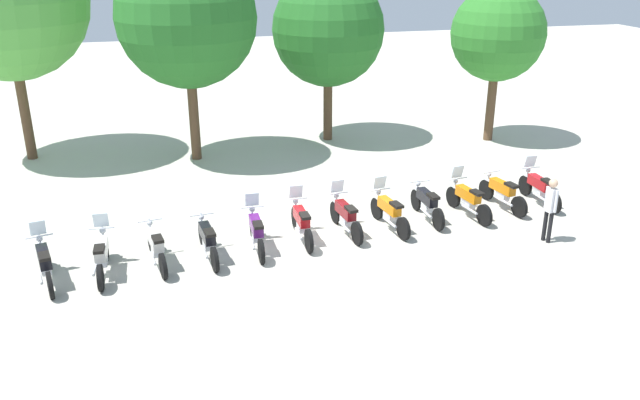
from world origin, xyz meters
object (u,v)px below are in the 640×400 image
at_px(motorcycle_11, 539,187).
at_px(tree_1, 187,17).
at_px(motorcycle_3, 207,240).
at_px(motorcycle_10, 502,192).
at_px(motorcycle_8, 427,203).
at_px(motorcycle_0, 45,263).
at_px(tree_3, 498,34).
at_px(motorcycle_5, 301,222).
at_px(motorcycle_7, 389,211).
at_px(tree_0, 5,0).
at_px(tree_2, 328,30).
at_px(motorcycle_4, 256,231).
at_px(motorcycle_9, 468,199).
at_px(motorcycle_2, 156,246).
at_px(person_0, 550,205).
at_px(motorcycle_1, 102,255).
at_px(motorcycle_6, 345,215).

relative_size(motorcycle_11, tree_1, 0.29).
xyz_separation_m(motorcycle_3, motorcycle_10, (8.93, 1.18, 0.00)).
bearing_deg(motorcycle_8, motorcycle_0, 95.99).
bearing_deg(motorcycle_11, tree_3, -16.48).
relative_size(motorcycle_5, motorcycle_7, 1.00).
xyz_separation_m(tree_0, tree_2, (11.34, -0.27, -1.33)).
relative_size(motorcycle_4, motorcycle_9, 1.01).
relative_size(motorcycle_3, tree_1, 0.29).
height_order(motorcycle_5, tree_0, tree_0).
bearing_deg(motorcycle_10, tree_2, 11.55).
height_order(motorcycle_2, motorcycle_7, motorcycle_7).
height_order(motorcycle_9, motorcycle_11, same).
bearing_deg(person_0, tree_0, 126.21).
distance_m(motorcycle_7, tree_2, 9.79).
xyz_separation_m(motorcycle_1, motorcycle_3, (2.55, 0.25, -0.01)).
bearing_deg(motorcycle_11, motorcycle_6, 94.36).
bearing_deg(motorcycle_4, tree_2, -24.61).
height_order(motorcycle_2, motorcycle_6, motorcycle_6).
bearing_deg(tree_1, motorcycle_10, -39.69).
bearing_deg(tree_1, motorcycle_1, -108.57).
xyz_separation_m(person_0, tree_0, (-14.54, 11.13, 4.63)).
distance_m(motorcycle_4, tree_3, 13.73).
height_order(motorcycle_6, motorcycle_11, same).
bearing_deg(tree_0, tree_3, -6.35).
height_order(motorcycle_7, motorcycle_11, same).
bearing_deg(motorcycle_4, motorcycle_2, 96.01).
bearing_deg(motorcycle_11, motorcycle_7, 95.92).
height_order(motorcycle_7, tree_3, tree_3).
xyz_separation_m(tree_0, tree_1, (5.95, -1.54, -0.59)).
relative_size(motorcycle_10, motorcycle_11, 0.99).
bearing_deg(motorcycle_2, motorcycle_0, 87.10).
bearing_deg(motorcycle_8, tree_0, 52.21).
bearing_deg(motorcycle_3, tree_3, -63.22).
bearing_deg(motorcycle_4, motorcycle_5, -76.60).
bearing_deg(motorcycle_7, tree_0, 40.85).
distance_m(motorcycle_5, person_0, 6.63).
relative_size(motorcycle_4, motorcycle_11, 1.00).
xyz_separation_m(motorcycle_5, tree_1, (-2.22, 7.84, 4.58)).
height_order(motorcycle_5, motorcycle_11, same).
relative_size(motorcycle_0, motorcycle_1, 0.98).
bearing_deg(tree_3, motorcycle_9, -122.02).
bearing_deg(motorcycle_7, motorcycle_4, 87.66).
bearing_deg(tree_2, motorcycle_5, -109.17).
xyz_separation_m(tree_1, tree_3, (11.70, -0.43, -0.89)).
bearing_deg(motorcycle_11, motorcycle_1, 95.43).
relative_size(motorcycle_2, motorcycle_5, 0.99).
height_order(person_0, tree_2, tree_2).
bearing_deg(motorcycle_9, motorcycle_0, 87.28).
bearing_deg(person_0, motorcycle_10, 73.50).
distance_m(motorcycle_6, person_0, 5.46).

